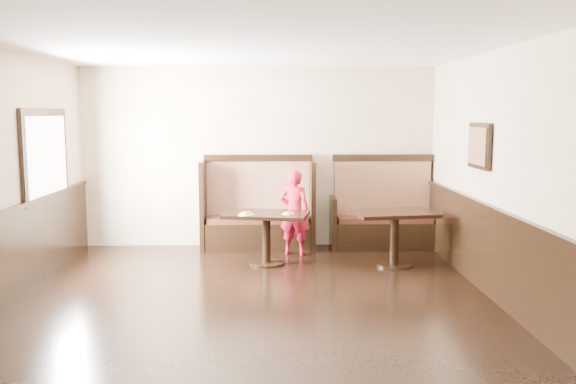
{
  "coord_description": "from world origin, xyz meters",
  "views": [
    {
      "loc": [
        0.24,
        -6.04,
        2.09
      ],
      "look_at": [
        0.44,
        2.35,
        1.0
      ],
      "focal_mm": 38.0,
      "sensor_mm": 36.0,
      "label": 1
    }
  ],
  "objects_px": {
    "booth_neighbor": "(383,217)",
    "table_main": "(266,225)",
    "table_neighbor": "(394,225)",
    "booth_main": "(258,214)",
    "child": "(295,212)"
  },
  "relations": [
    {
      "from": "booth_main",
      "to": "table_main",
      "type": "xyz_separation_m",
      "value": [
        0.14,
        -1.04,
        0.03
      ]
    },
    {
      "from": "booth_main",
      "to": "table_neighbor",
      "type": "bearing_deg",
      "value": -31.75
    },
    {
      "from": "booth_main",
      "to": "table_main",
      "type": "distance_m",
      "value": 1.05
    },
    {
      "from": "booth_neighbor",
      "to": "table_main",
      "type": "bearing_deg",
      "value": -150.17
    },
    {
      "from": "booth_main",
      "to": "child",
      "type": "relative_size",
      "value": 1.37
    },
    {
      "from": "booth_neighbor",
      "to": "child",
      "type": "height_order",
      "value": "booth_neighbor"
    },
    {
      "from": "booth_main",
      "to": "child",
      "type": "distance_m",
      "value": 0.75
    },
    {
      "from": "table_main",
      "to": "child",
      "type": "distance_m",
      "value": 0.69
    },
    {
      "from": "booth_neighbor",
      "to": "child",
      "type": "relative_size",
      "value": 1.3
    },
    {
      "from": "table_main",
      "to": "table_neighbor",
      "type": "relative_size",
      "value": 1.05
    },
    {
      "from": "booth_neighbor",
      "to": "table_main",
      "type": "relative_size",
      "value": 1.32
    },
    {
      "from": "booth_neighbor",
      "to": "child",
      "type": "distance_m",
      "value": 1.49
    },
    {
      "from": "table_main",
      "to": "table_neighbor",
      "type": "distance_m",
      "value": 1.76
    },
    {
      "from": "table_neighbor",
      "to": "booth_neighbor",
      "type": "bearing_deg",
      "value": 78.78
    },
    {
      "from": "table_main",
      "to": "child",
      "type": "height_order",
      "value": "child"
    }
  ]
}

